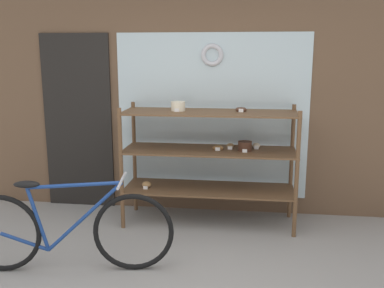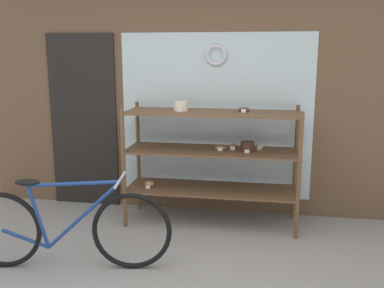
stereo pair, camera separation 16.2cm
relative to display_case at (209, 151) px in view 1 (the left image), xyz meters
The scene contains 3 objects.
storefront_facade 0.99m from the display_case, 119.95° to the left, with size 5.33×0.13×3.43m.
display_case is the anchor object (origin of this frame).
bicycle 1.74m from the display_case, 132.12° to the right, with size 1.83×0.46×0.83m.
Camera 1 is at (0.60, -2.69, 1.87)m, focal length 40.00 mm.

